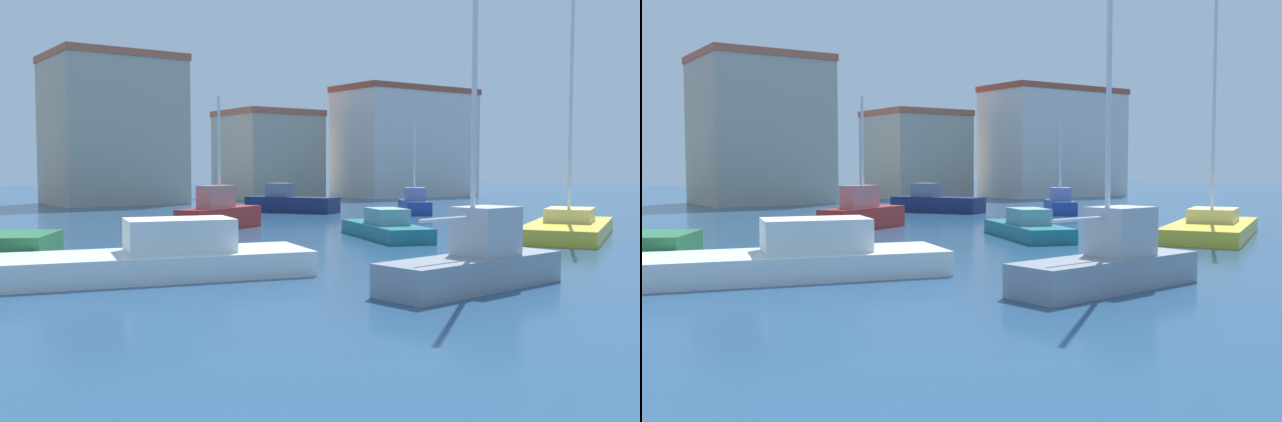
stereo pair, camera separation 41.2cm
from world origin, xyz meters
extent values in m
plane|color=navy|center=(15.00, 20.00, 0.00)|extent=(160.00, 160.00, 0.00)
cube|color=gray|center=(12.54, 7.03, 0.36)|extent=(5.23, 1.93, 0.73)
cube|color=#ADB0B5|center=(13.04, 7.08, 1.29)|extent=(1.45, 1.21, 1.12)
cylinder|color=silver|center=(12.54, 7.03, 4.58)|extent=(0.12, 0.12, 7.70)
cylinder|color=silver|center=(11.63, 6.94, 1.63)|extent=(1.79, 0.26, 0.08)
cube|color=#19234C|center=(24.07, 32.09, 0.46)|extent=(4.26, 5.76, 0.92)
cube|color=slate|center=(23.68, 32.80, 1.33)|extent=(1.72, 1.85, 0.82)
cube|color=white|center=(7.39, 12.74, 0.32)|extent=(8.01, 4.38, 0.63)
cube|color=silver|center=(7.94, 12.60, 1.05)|extent=(2.95, 2.30, 0.83)
cube|color=#1E707A|center=(18.55, 17.06, 0.27)|extent=(3.53, 5.88, 0.54)
cube|color=#6B9CA2|center=(18.50, 16.91, 0.85)|extent=(1.78, 2.14, 0.61)
cube|color=gold|center=(24.62, 13.14, 0.28)|extent=(8.45, 6.39, 0.57)
cube|color=#DFCD77|center=(25.00, 13.36, 0.84)|extent=(2.94, 2.67, 0.54)
cylinder|color=silver|center=(24.62, 13.14, 6.33)|extent=(0.12, 0.12, 11.53)
cube|color=#B22823|center=(15.07, 24.13, 0.48)|extent=(4.77, 3.30, 0.96)
cube|color=#C4716E|center=(14.86, 24.03, 1.44)|extent=(2.01, 1.56, 0.98)
cylinder|color=silver|center=(15.07, 24.13, 3.38)|extent=(0.12, 0.12, 4.84)
cube|color=#233D93|center=(29.29, 27.00, 0.38)|extent=(3.67, 4.39, 0.76)
cube|color=#6E7DB1|center=(29.15, 26.79, 1.14)|extent=(1.70, 1.79, 0.76)
cylinder|color=silver|center=(29.29, 27.00, 2.99)|extent=(0.12, 0.12, 4.46)
cube|color=#B2A893|center=(18.72, 47.91, 5.16)|extent=(8.68, 8.09, 10.31)
cube|color=#B25B42|center=(18.72, 47.91, 10.56)|extent=(8.86, 8.25, 0.50)
cube|color=#B2A893|center=(33.33, 50.09, 3.54)|extent=(7.27, 7.34, 7.07)
cube|color=#B25B42|center=(33.33, 50.09, 7.32)|extent=(7.42, 7.49, 0.50)
cube|color=beige|center=(44.91, 45.08, 4.66)|extent=(12.60, 6.38, 9.31)
cube|color=#9E4733|center=(44.91, 45.08, 9.56)|extent=(12.85, 6.51, 0.50)
camera|label=1|loc=(0.34, -4.19, 2.78)|focal=40.57mm
camera|label=2|loc=(0.68, -4.43, 2.78)|focal=40.57mm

